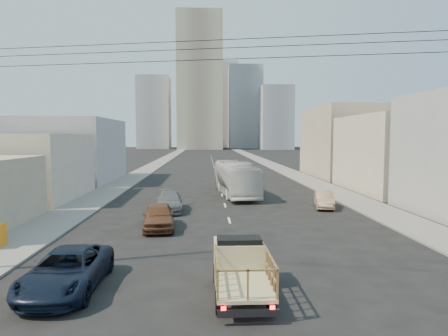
{
  "coord_description": "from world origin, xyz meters",
  "views": [
    {
      "loc": [
        -1.63,
        -13.13,
        5.78
      ],
      "look_at": [
        -0.29,
        15.62,
        3.5
      ],
      "focal_mm": 32.0,
      "sensor_mm": 36.0,
      "label": 1
    }
  ],
  "objects": [
    {
      "name": "ground",
      "position": [
        0.0,
        0.0,
        0.0
      ],
      "size": [
        420.0,
        420.0,
        0.0
      ],
      "primitive_type": "plane",
      "color": "black",
      "rests_on": "ground"
    },
    {
      "name": "sidewalk_left",
      "position": [
        -11.75,
        70.0,
        0.06
      ],
      "size": [
        3.5,
        180.0,
        0.12
      ],
      "primitive_type": "cube",
      "color": "slate",
      "rests_on": "ground"
    },
    {
      "name": "sidewalk_right",
      "position": [
        11.75,
        70.0,
        0.06
      ],
      "size": [
        3.5,
        180.0,
        0.12
      ],
      "primitive_type": "cube",
      "color": "slate",
      "rests_on": "ground"
    },
    {
      "name": "lane_dashes",
      "position": [
        0.0,
        53.0,
        0.01
      ],
      "size": [
        0.15,
        104.0,
        0.01
      ],
      "color": "silver",
      "rests_on": "ground"
    },
    {
      "name": "flatbed_pickup",
      "position": [
        -0.35,
        1.04,
        1.09
      ],
      "size": [
        1.95,
        4.41,
        1.9
      ],
      "color": "tan",
      "rests_on": "ground"
    },
    {
      "name": "navy_pickup",
      "position": [
        -6.86,
        1.77,
        0.75
      ],
      "size": [
        2.5,
        5.4,
        1.5
      ],
      "primitive_type": "imported",
      "rotation": [
        0.0,
        0.0,
        -0.0
      ],
      "color": "black",
      "rests_on": "ground"
    },
    {
      "name": "city_bus",
      "position": [
        1.34,
        25.89,
        1.65
      ],
      "size": [
        3.87,
        12.06,
        3.3
      ],
      "primitive_type": "imported",
      "rotation": [
        0.0,
        0.0,
        0.09
      ],
      "color": "silver",
      "rests_on": "ground"
    },
    {
      "name": "sedan_brown",
      "position": [
        -4.57,
        11.71,
        0.8
      ],
      "size": [
        2.33,
        4.85,
        1.6
      ],
      "primitive_type": "imported",
      "rotation": [
        0.0,
        0.0,
        0.1
      ],
      "color": "brown",
      "rests_on": "ground"
    },
    {
      "name": "sedan_tan",
      "position": [
        7.96,
        18.42,
        0.64
      ],
      "size": [
        2.12,
        4.08,
        1.28
      ],
      "primitive_type": "imported",
      "rotation": [
        0.0,
        0.0,
        -0.21
      ],
      "color": "#9D7E5B",
      "rests_on": "ground"
    },
    {
      "name": "sedan_grey",
      "position": [
        -4.47,
        17.69,
        0.74
      ],
      "size": [
        2.37,
        5.18,
        1.47
      ],
      "primitive_type": "imported",
      "rotation": [
        0.0,
        0.0,
        0.06
      ],
      "color": "slate",
      "rests_on": "ground"
    },
    {
      "name": "overhead_wires",
      "position": [
        0.0,
        1.5,
        8.97
      ],
      "size": [
        23.01,
        5.02,
        0.72
      ],
      "color": "black",
      "rests_on": "ground"
    },
    {
      "name": "bldg_right_mid",
      "position": [
        19.5,
        28.0,
        4.0
      ],
      "size": [
        11.0,
        14.0,
        8.0
      ],
      "primitive_type": "cube",
      "color": "#B9AD95",
      "rests_on": "ground"
    },
    {
      "name": "bldg_right_far",
      "position": [
        20.0,
        44.0,
        5.0
      ],
      "size": [
        12.0,
        16.0,
        10.0
      ],
      "primitive_type": "cube",
      "color": "tan",
      "rests_on": "ground"
    },
    {
      "name": "bldg_left_mid",
      "position": [
        -19.0,
        24.0,
        3.0
      ],
      "size": [
        11.0,
        12.0,
        6.0
      ],
      "primitive_type": "cube",
      "color": "#B9AD95",
      "rests_on": "ground"
    },
    {
      "name": "bldg_left_far",
      "position": [
        -19.5,
        39.0,
        4.0
      ],
      "size": [
        12.0,
        16.0,
        8.0
      ],
      "primitive_type": "cube",
      "color": "#979699",
      "rests_on": "ground"
    },
    {
      "name": "high_rise_tower",
      "position": [
        -4.0,
        170.0,
        30.0
      ],
      "size": [
        20.0,
        20.0,
        60.0
      ],
      "primitive_type": "cube",
      "color": "gray",
      "rests_on": "ground"
    },
    {
      "name": "midrise_ne",
      "position": [
        18.0,
        185.0,
        20.0
      ],
      "size": [
        16.0,
        16.0,
        40.0
      ],
      "primitive_type": "cube",
      "color": "#95989D",
      "rests_on": "ground"
    },
    {
      "name": "midrise_nw",
      "position": [
        -26.0,
        180.0,
        17.0
      ],
      "size": [
        15.0,
        15.0,
        34.0
      ],
      "primitive_type": "cube",
      "color": "#95989D",
      "rests_on": "ground"
    },
    {
      "name": "midrise_back",
      "position": [
        6.0,
        200.0,
        22.0
      ],
      "size": [
        18.0,
        18.0,
        44.0
      ],
      "primitive_type": "cube",
      "color": "#979699",
      "rests_on": "ground"
    },
    {
      "name": "midrise_east",
      "position": [
        30.0,
        165.0,
        14.0
      ],
      "size": [
        14.0,
        14.0,
        28.0
      ],
      "primitive_type": "cube",
      "color": "#95989D",
      "rests_on": "ground"
    }
  ]
}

